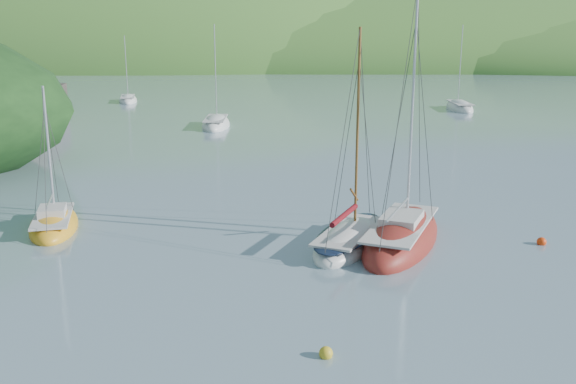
{
  "coord_description": "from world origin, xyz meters",
  "views": [
    {
      "loc": [
        -0.32,
        -18.46,
        9.46
      ],
      "look_at": [
        -1.15,
        8.0,
        2.65
      ],
      "focal_mm": 40.0,
      "sensor_mm": 36.0,
      "label": 1
    }
  ],
  "objects_px": {
    "sloop_red": "(401,239)",
    "distant_sloop_b": "(459,108)",
    "daysailer_white": "(349,240)",
    "sailboat_yellow": "(54,225)",
    "distant_sloop_a": "(216,125)",
    "distant_sloop_c": "(128,101)"
  },
  "relations": [
    {
      "from": "sailboat_yellow",
      "to": "distant_sloop_c",
      "type": "relative_size",
      "value": 0.81
    },
    {
      "from": "daysailer_white",
      "to": "distant_sloop_a",
      "type": "height_order",
      "value": "distant_sloop_a"
    },
    {
      "from": "sloop_red",
      "to": "distant_sloop_a",
      "type": "distance_m",
      "value": 37.05
    },
    {
      "from": "sloop_red",
      "to": "sailboat_yellow",
      "type": "distance_m",
      "value": 16.63
    },
    {
      "from": "sloop_red",
      "to": "distant_sloop_a",
      "type": "height_order",
      "value": "sloop_red"
    },
    {
      "from": "distant_sloop_b",
      "to": "daysailer_white",
      "type": "bearing_deg",
      "value": -109.76
    },
    {
      "from": "sailboat_yellow",
      "to": "distant_sloop_b",
      "type": "xyz_separation_m",
      "value": [
        30.18,
        47.08,
        0.0
      ]
    },
    {
      "from": "sailboat_yellow",
      "to": "distant_sloop_c",
      "type": "distance_m",
      "value": 55.13
    },
    {
      "from": "daysailer_white",
      "to": "sloop_red",
      "type": "xyz_separation_m",
      "value": [
        2.36,
        0.27,
        0.0
      ]
    },
    {
      "from": "sailboat_yellow",
      "to": "sloop_red",
      "type": "bearing_deg",
      "value": -21.76
    },
    {
      "from": "sloop_red",
      "to": "distant_sloop_b",
      "type": "distance_m",
      "value": 50.7
    },
    {
      "from": "distant_sloop_b",
      "to": "distant_sloop_c",
      "type": "xyz_separation_m",
      "value": [
        -41.42,
        6.9,
        -0.02
      ]
    },
    {
      "from": "sloop_red",
      "to": "daysailer_white",
      "type": "bearing_deg",
      "value": -152.86
    },
    {
      "from": "daysailer_white",
      "to": "distant_sloop_c",
      "type": "relative_size",
      "value": 1.11
    },
    {
      "from": "distant_sloop_a",
      "to": "distant_sloop_c",
      "type": "xyz_separation_m",
      "value": [
        -14.51,
        21.13,
        -0.02
      ]
    },
    {
      "from": "sloop_red",
      "to": "distant_sloop_b",
      "type": "height_order",
      "value": "sloop_red"
    },
    {
      "from": "daysailer_white",
      "to": "sailboat_yellow",
      "type": "distance_m",
      "value": 14.31
    },
    {
      "from": "distant_sloop_b",
      "to": "distant_sloop_c",
      "type": "distance_m",
      "value": 41.99
    },
    {
      "from": "distant_sloop_c",
      "to": "distant_sloop_b",
      "type": "bearing_deg",
      "value": -23.28
    },
    {
      "from": "distant_sloop_c",
      "to": "daysailer_white",
      "type": "bearing_deg",
      "value": -79.42
    },
    {
      "from": "sloop_red",
      "to": "distant_sloop_c",
      "type": "height_order",
      "value": "sloop_red"
    },
    {
      "from": "sloop_red",
      "to": "distant_sloop_a",
      "type": "xyz_separation_m",
      "value": [
        -13.26,
        34.6,
        -0.05
      ]
    }
  ]
}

